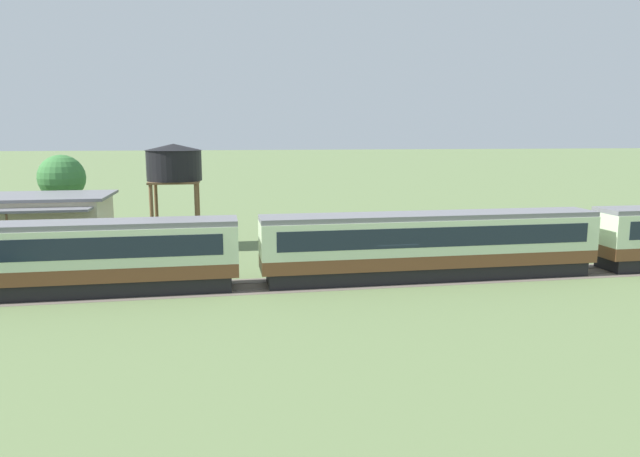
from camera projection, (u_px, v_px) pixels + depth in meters
ground_plane at (391, 281)px, 34.82m from camera, size 600.00×600.00×0.00m
passenger_train at (254, 249)px, 33.23m from camera, size 88.11×2.85×4.10m
railway_track at (231, 287)px, 33.37m from camera, size 135.39×3.60×0.04m
station_building at (31, 229)px, 39.32m from camera, size 10.83×7.65×4.75m
water_tower at (174, 164)px, 43.62m from camera, size 4.36×4.36×8.16m
yard_tree_1 at (62, 178)px, 44.71m from camera, size 3.59×3.59×7.30m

